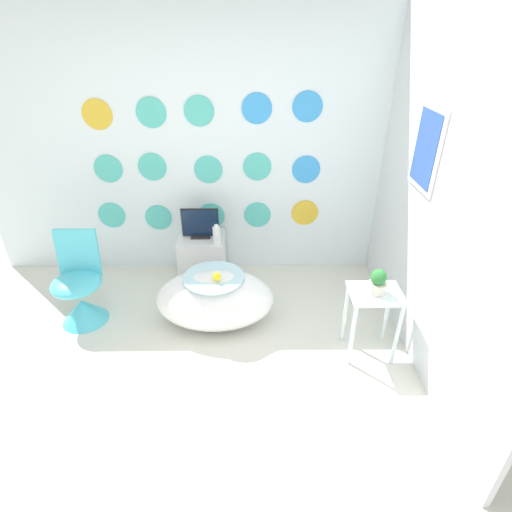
{
  "coord_description": "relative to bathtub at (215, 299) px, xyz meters",
  "views": [
    {
      "loc": [
        0.46,
        -1.69,
        2.32
      ],
      "look_at": [
        0.48,
        1.0,
        0.75
      ],
      "focal_mm": 28.0,
      "sensor_mm": 36.0,
      "label": 1
    }
  ],
  "objects": [
    {
      "name": "vase",
      "position": [
        -0.01,
        0.58,
        0.33
      ],
      "size": [
        0.07,
        0.07,
        0.2
      ],
      "color": "white",
      "rests_on": "tv_cabinet"
    },
    {
      "name": "side_table",
      "position": [
        1.25,
        -0.38,
        0.2
      ],
      "size": [
        0.39,
        0.32,
        0.59
      ],
      "color": "silver",
      "rests_on": "ground_plane"
    },
    {
      "name": "ground_plane",
      "position": [
        -0.13,
        -1.12,
        -0.25
      ],
      "size": [
        12.0,
        12.0,
        0.0
      ],
      "primitive_type": "plane",
      "color": "silver"
    },
    {
      "name": "rubber_duck",
      "position": [
        0.03,
        -0.08,
        0.29
      ],
      "size": [
        0.07,
        0.08,
        0.08
      ],
      "color": "yellow",
      "rests_on": "bathtub"
    },
    {
      "name": "potted_plant_left",
      "position": [
        1.25,
        -0.38,
        0.43
      ],
      "size": [
        0.14,
        0.14,
        0.19
      ],
      "color": "beige",
      "rests_on": "side_table"
    },
    {
      "name": "bathtub",
      "position": [
        0.0,
        0.0,
        0.0
      ],
      "size": [
        1.02,
        0.63,
        0.5
      ],
      "color": "white",
      "rests_on": "ground_plane"
    },
    {
      "name": "tv_cabinet",
      "position": [
        -0.18,
        0.72,
        -0.01
      ],
      "size": [
        0.45,
        0.43,
        0.49
      ],
      "color": "silver",
      "rests_on": "ground_plane"
    },
    {
      "name": "chair",
      "position": [
        -1.19,
        0.06,
        0.01
      ],
      "size": [
        0.42,
        0.42,
        0.82
      ],
      "color": "#4CC6DB",
      "rests_on": "ground_plane"
    },
    {
      "name": "tv",
      "position": [
        -0.18,
        0.73,
        0.37
      ],
      "size": [
        0.36,
        0.12,
        0.3
      ],
      "color": "black",
      "rests_on": "tv_cabinet"
    },
    {
      "name": "wall_back_dotted",
      "position": [
        -0.13,
        0.99,
        1.04
      ],
      "size": [
        4.44,
        0.05,
        2.6
      ],
      "color": "white",
      "rests_on": "ground_plane"
    },
    {
      "name": "wall_right",
      "position": [
        1.61,
        -0.07,
        1.05
      ],
      "size": [
        0.06,
        3.09,
        2.6
      ],
      "color": "silver",
      "rests_on": "ground_plane"
    }
  ]
}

